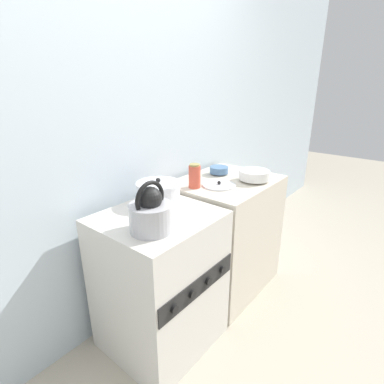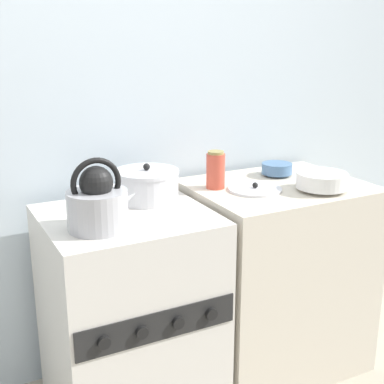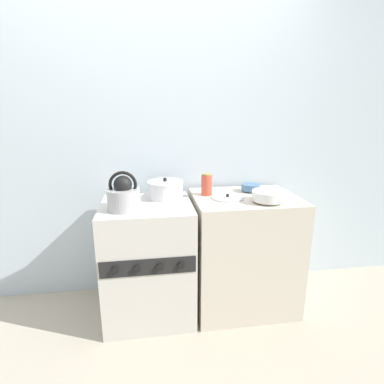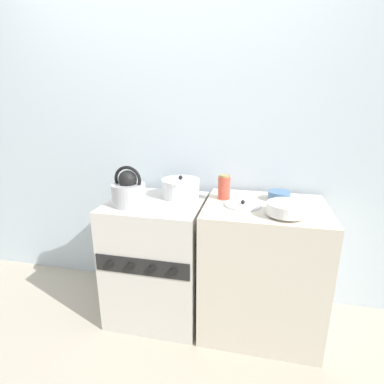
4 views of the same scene
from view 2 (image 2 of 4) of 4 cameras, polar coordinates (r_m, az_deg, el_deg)
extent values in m
cube|color=silver|center=(2.29, -10.87, 10.10)|extent=(7.00, 0.06, 2.50)
cube|color=beige|center=(2.19, -6.65, -12.88)|extent=(0.62, 0.57, 0.85)
cube|color=black|center=(1.91, -3.55, -14.10)|extent=(0.60, 0.01, 0.11)
cylinder|color=black|center=(1.84, -9.38, -15.58)|extent=(0.04, 0.02, 0.04)
cylinder|color=black|center=(1.88, -5.38, -14.71)|extent=(0.04, 0.02, 0.04)
cylinder|color=black|center=(1.92, -1.50, -13.79)|extent=(0.04, 0.02, 0.04)
cylinder|color=black|center=(1.98, 2.08, -12.88)|extent=(0.04, 0.02, 0.04)
cube|color=beige|center=(2.50, 8.74, -8.78)|extent=(0.75, 0.60, 0.87)
cylinder|color=#B2B2B7|center=(1.86, -10.04, -1.91)|extent=(0.21, 0.21, 0.14)
sphere|color=black|center=(1.83, -10.19, 0.98)|extent=(0.12, 0.12, 0.12)
torus|color=black|center=(1.83, -10.19, 0.94)|extent=(0.18, 0.02, 0.18)
cone|color=#B2B2B7|center=(1.88, -7.19, -0.88)|extent=(0.10, 0.05, 0.08)
cylinder|color=silver|center=(2.16, -4.82, 0.55)|extent=(0.25, 0.25, 0.11)
cylinder|color=silver|center=(2.14, -4.86, 2.15)|extent=(0.26, 0.26, 0.01)
sphere|color=black|center=(2.14, -4.87, 2.70)|extent=(0.03, 0.03, 0.03)
cylinder|color=white|center=(2.29, 13.61, 0.32)|extent=(0.10, 0.10, 0.01)
cylinder|color=white|center=(2.28, 13.68, 1.25)|extent=(0.21, 0.21, 0.06)
cylinder|color=#4C729E|center=(2.49, 9.01, 1.85)|extent=(0.06, 0.06, 0.01)
cylinder|color=#4C729E|center=(2.48, 9.04, 2.50)|extent=(0.14, 0.14, 0.05)
cylinder|color=#CC4C38|center=(2.25, 2.53, 2.24)|extent=(0.08, 0.08, 0.15)
cylinder|color=#998C4C|center=(2.23, 2.56, 4.22)|extent=(0.07, 0.07, 0.01)
cylinder|color=silver|center=(2.25, 6.74, 0.31)|extent=(0.22, 0.22, 0.01)
sphere|color=black|center=(2.24, 6.75, 0.73)|extent=(0.02, 0.02, 0.02)
camera|label=1|loc=(0.81, -56.03, 11.32)|focal=28.00mm
camera|label=3|loc=(0.70, 77.67, 0.37)|focal=28.00mm
camera|label=4|loc=(1.29, 62.44, 7.04)|focal=28.00mm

